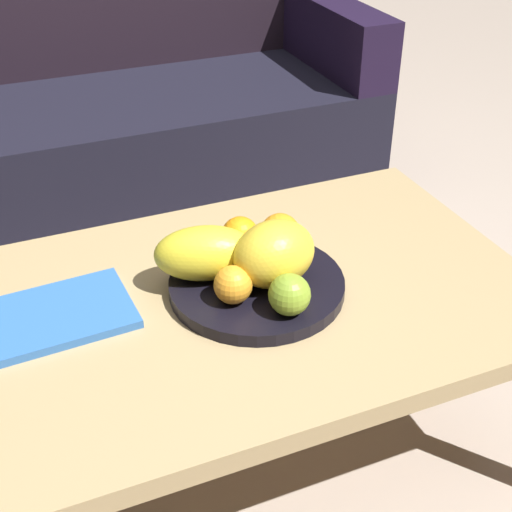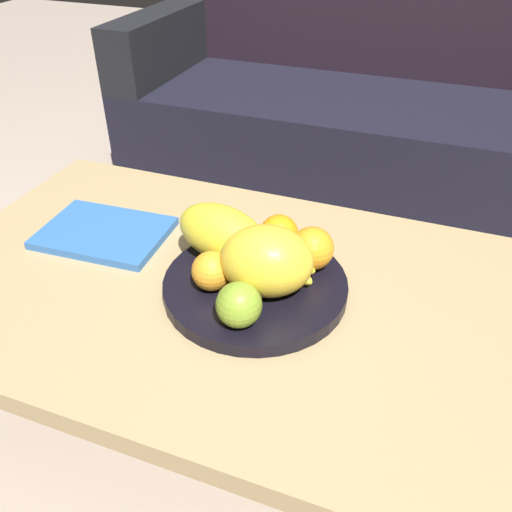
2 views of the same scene
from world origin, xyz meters
name	(u,v)px [view 2 (image 2 of 2)]	position (x,y,z in m)	size (l,w,h in m)	color
ground_plane	(233,428)	(0.00, 0.00, 0.00)	(8.00, 8.00, 0.00)	#A79586
coffee_table	(228,302)	(0.00, 0.00, 0.38)	(1.14, 0.69, 0.42)	tan
couch	(366,114)	(0.03, 1.22, 0.30)	(1.70, 0.70, 0.90)	black
fruit_bowl	(256,285)	(0.06, 0.00, 0.43)	(0.32, 0.32, 0.03)	black
melon_large_front	(222,233)	(-0.03, 0.05, 0.49)	(0.19, 0.10, 0.10)	yellow
melon_smaller_beside	(266,261)	(0.08, -0.02, 0.50)	(0.16, 0.12, 0.12)	yellow
orange_front	(212,271)	(-0.01, -0.04, 0.48)	(0.07, 0.07, 0.07)	orange
orange_left	(279,234)	(0.06, 0.10, 0.48)	(0.07, 0.07, 0.07)	orange
orange_right	(312,248)	(0.14, 0.07, 0.48)	(0.08, 0.08, 0.08)	orange
apple_front	(239,305)	(0.07, -0.11, 0.48)	(0.07, 0.07, 0.07)	olive
banana_bunch	(279,256)	(0.08, 0.05, 0.47)	(0.16, 0.15, 0.06)	yellow
magazine	(104,233)	(-0.30, 0.06, 0.43)	(0.25, 0.18, 0.02)	#2F64B1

